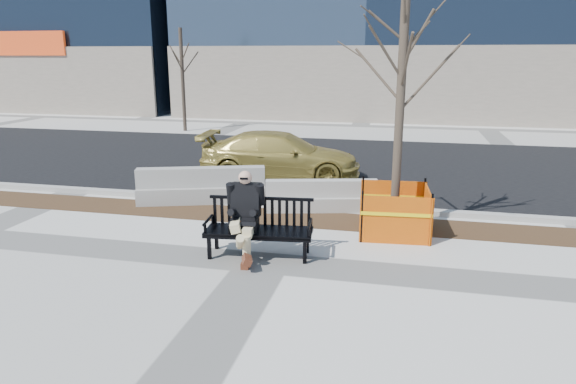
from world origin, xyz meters
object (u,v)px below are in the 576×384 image
(seated_man, at_px, (246,254))
(jersey_barrier_left, at_px, (202,202))
(jersey_barrier_right, at_px, (321,211))
(sedan, at_px, (280,178))
(tree_fence, at_px, (393,233))
(bench, at_px, (259,256))

(seated_man, xyz_separation_m, jersey_barrier_left, (-2.07, 3.06, 0.00))
(seated_man, height_order, jersey_barrier_left, seated_man)
(jersey_barrier_left, xyz_separation_m, jersey_barrier_right, (2.99, -0.05, 0.00))
(seated_man, xyz_separation_m, sedan, (-0.81, 6.06, 0.00))
(tree_fence, height_order, jersey_barrier_right, tree_fence)
(sedan, distance_m, jersey_barrier_left, 3.26)
(tree_fence, bearing_deg, jersey_barrier_right, 143.78)
(seated_man, relative_size, tree_fence, 0.30)
(seated_man, height_order, sedan, seated_man)
(bench, height_order, seated_man, seated_man)
(seated_man, bearing_deg, jersey_barrier_left, 118.20)
(bench, relative_size, sedan, 0.42)
(jersey_barrier_left, distance_m, jersey_barrier_right, 2.99)
(sedan, distance_m, jersey_barrier_right, 3.50)
(bench, distance_m, sedan, 6.18)
(seated_man, distance_m, jersey_barrier_left, 3.69)
(bench, bearing_deg, jersey_barrier_right, 72.04)
(seated_man, bearing_deg, tree_fence, 28.39)
(sedan, bearing_deg, seated_man, -176.36)
(bench, distance_m, jersey_barrier_left, 3.87)
(tree_fence, bearing_deg, seated_man, -145.67)
(tree_fence, xyz_separation_m, jersey_barrier_right, (-1.69, 1.24, 0.00))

